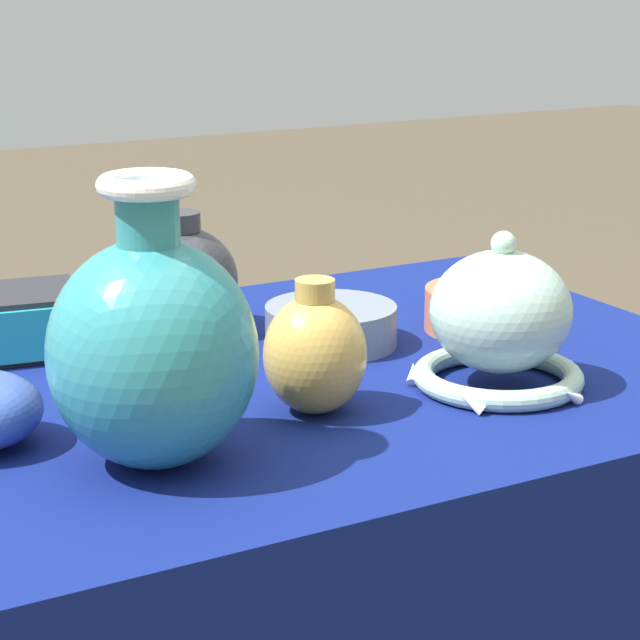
{
  "coord_description": "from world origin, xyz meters",
  "views": [
    {
      "loc": [
        -0.51,
        -1.11,
        1.21
      ],
      "look_at": [
        0.05,
        -0.11,
        0.88
      ],
      "focal_mm": 70.0,
      "sensor_mm": 36.0,
      "label": 1
    }
  ],
  "objects_px": {
    "pot_squat_slate": "(331,325)",
    "pot_squat_terracotta": "(484,309)",
    "vase_tall_bulbous": "(153,348)",
    "jar_round_ochre": "(315,353)",
    "vase_dome_bell": "(500,325)",
    "jar_round_charcoal": "(180,279)",
    "mosaic_tile_box": "(15,322)"
  },
  "relations": [
    {
      "from": "vase_tall_bulbous",
      "to": "pot_squat_slate",
      "type": "distance_m",
      "value": 0.38
    },
    {
      "from": "vase_tall_bulbous",
      "to": "jar_round_charcoal",
      "type": "relative_size",
      "value": 1.78
    },
    {
      "from": "pot_squat_slate",
      "to": "pot_squat_terracotta",
      "type": "xyz_separation_m",
      "value": [
        0.19,
        -0.04,
        0.0
      ]
    },
    {
      "from": "pot_squat_slate",
      "to": "jar_round_ochre",
      "type": "distance_m",
      "value": 0.22
    },
    {
      "from": "pot_squat_slate",
      "to": "vase_dome_bell",
      "type": "bearing_deg",
      "value": -68.98
    },
    {
      "from": "vase_tall_bulbous",
      "to": "pot_squat_terracotta",
      "type": "height_order",
      "value": "vase_tall_bulbous"
    },
    {
      "from": "vase_dome_bell",
      "to": "mosaic_tile_box",
      "type": "xyz_separation_m",
      "value": [
        -0.4,
        0.35,
        -0.03
      ]
    },
    {
      "from": "vase_dome_bell",
      "to": "jar_round_charcoal",
      "type": "bearing_deg",
      "value": 121.64
    },
    {
      "from": "jar_round_ochre",
      "to": "jar_round_charcoal",
      "type": "bearing_deg",
      "value": 91.45
    },
    {
      "from": "vase_tall_bulbous",
      "to": "pot_squat_slate",
      "type": "xyz_separation_m",
      "value": [
        0.3,
        0.22,
        -0.08
      ]
    },
    {
      "from": "vase_dome_bell",
      "to": "pot_squat_slate",
      "type": "height_order",
      "value": "vase_dome_bell"
    },
    {
      "from": "vase_tall_bulbous",
      "to": "jar_round_ochre",
      "type": "distance_m",
      "value": 0.19
    },
    {
      "from": "vase_tall_bulbous",
      "to": "mosaic_tile_box",
      "type": "relative_size",
      "value": 1.61
    },
    {
      "from": "vase_tall_bulbous",
      "to": "pot_squat_slate",
      "type": "relative_size",
      "value": 1.7
    },
    {
      "from": "mosaic_tile_box",
      "to": "jar_round_charcoal",
      "type": "relative_size",
      "value": 1.1
    },
    {
      "from": "vase_tall_bulbous",
      "to": "jar_round_ochre",
      "type": "relative_size",
      "value": 1.92
    },
    {
      "from": "vase_dome_bell",
      "to": "mosaic_tile_box",
      "type": "bearing_deg",
      "value": 138.42
    },
    {
      "from": "mosaic_tile_box",
      "to": "jar_round_ochre",
      "type": "bearing_deg",
      "value": -50.04
    },
    {
      "from": "vase_tall_bulbous",
      "to": "pot_squat_slate",
      "type": "bearing_deg",
      "value": 36.76
    },
    {
      "from": "mosaic_tile_box",
      "to": "pot_squat_slate",
      "type": "xyz_separation_m",
      "value": [
        0.32,
        -0.15,
        -0.01
      ]
    },
    {
      "from": "vase_tall_bulbous",
      "to": "vase_dome_bell",
      "type": "xyz_separation_m",
      "value": [
        0.38,
        0.02,
        -0.04
      ]
    },
    {
      "from": "vase_dome_bell",
      "to": "jar_round_charcoal",
      "type": "relative_size",
      "value": 1.31
    },
    {
      "from": "jar_round_charcoal",
      "to": "pot_squat_terracotta",
      "type": "relative_size",
      "value": 1.02
    },
    {
      "from": "vase_dome_bell",
      "to": "jar_round_ochre",
      "type": "bearing_deg",
      "value": 172.59
    },
    {
      "from": "vase_tall_bulbous",
      "to": "jar_round_ochre",
      "type": "xyz_separation_m",
      "value": [
        0.18,
        0.04,
        -0.05
      ]
    },
    {
      "from": "jar_round_ochre",
      "to": "pot_squat_terracotta",
      "type": "bearing_deg",
      "value": 25.37
    },
    {
      "from": "mosaic_tile_box",
      "to": "jar_round_ochre",
      "type": "relative_size",
      "value": 1.19
    },
    {
      "from": "pot_squat_slate",
      "to": "jar_round_charcoal",
      "type": "height_order",
      "value": "jar_round_charcoal"
    },
    {
      "from": "jar_round_charcoal",
      "to": "vase_tall_bulbous",
      "type": "bearing_deg",
      "value": -116.05
    },
    {
      "from": "vase_dome_bell",
      "to": "jar_round_ochre",
      "type": "height_order",
      "value": "vase_dome_bell"
    },
    {
      "from": "mosaic_tile_box",
      "to": "pot_squat_terracotta",
      "type": "distance_m",
      "value": 0.54
    },
    {
      "from": "pot_squat_slate",
      "to": "jar_round_ochre",
      "type": "xyz_separation_m",
      "value": [
        -0.12,
        -0.18,
        0.04
      ]
    }
  ]
}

